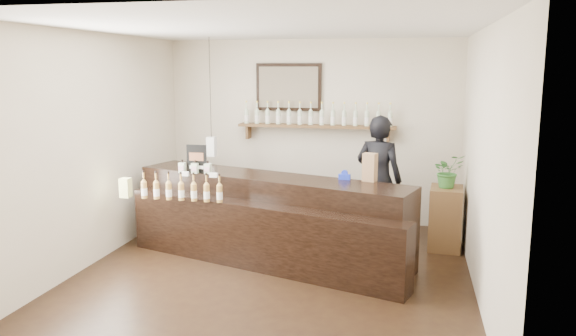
# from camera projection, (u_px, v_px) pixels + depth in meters

# --- Properties ---
(ground) EXTENTS (5.00, 5.00, 0.00)m
(ground) POSITION_uv_depth(u_px,v_px,m) (272.00, 275.00, 6.51)
(ground) COLOR black
(ground) RESTS_ON ground
(room_shell) EXTENTS (5.00, 5.00, 5.00)m
(room_shell) POSITION_uv_depth(u_px,v_px,m) (271.00, 129.00, 6.21)
(room_shell) COLOR beige
(room_shell) RESTS_ON ground
(back_wall_decor) EXTENTS (2.66, 0.96, 1.69)m
(back_wall_decor) POSITION_uv_depth(u_px,v_px,m) (301.00, 109.00, 8.51)
(back_wall_decor) COLOR brown
(back_wall_decor) RESTS_ON ground
(counter) EXTENTS (3.73, 2.06, 1.21)m
(counter) POSITION_uv_depth(u_px,v_px,m) (266.00, 221.00, 7.01)
(counter) COLOR black
(counter) RESTS_ON ground
(promo_sign) EXTENTS (0.26, 0.03, 0.37)m
(promo_sign) POSITION_uv_depth(u_px,v_px,m) (197.00, 159.00, 7.20)
(promo_sign) COLOR black
(promo_sign) RESTS_ON counter
(paper_bag) EXTENTS (0.18, 0.16, 0.34)m
(paper_bag) POSITION_uv_depth(u_px,v_px,m) (370.00, 167.00, 6.69)
(paper_bag) COLOR #926646
(paper_bag) RESTS_ON counter
(tape_dispenser) EXTENTS (0.14, 0.07, 0.12)m
(tape_dispenser) POSITION_uv_depth(u_px,v_px,m) (345.00, 176.00, 6.81)
(tape_dispenser) COLOR #1C30C6
(tape_dispenser) RESTS_ON counter
(side_cabinet) EXTENTS (0.45, 0.59, 0.83)m
(side_cabinet) POSITION_uv_depth(u_px,v_px,m) (445.00, 218.00, 7.43)
(side_cabinet) COLOR brown
(side_cabinet) RESTS_ON ground
(potted_plant) EXTENTS (0.51, 0.49, 0.44)m
(potted_plant) POSITION_uv_depth(u_px,v_px,m) (448.00, 171.00, 7.31)
(potted_plant) COLOR #34702D
(potted_plant) RESTS_ON side_cabinet
(shopkeeper) EXTENTS (0.83, 0.66, 1.98)m
(shopkeeper) POSITION_uv_depth(u_px,v_px,m) (379.00, 171.00, 7.59)
(shopkeeper) COLOR black
(shopkeeper) RESTS_ON ground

